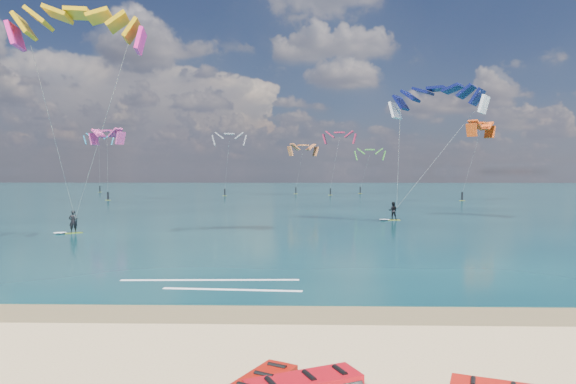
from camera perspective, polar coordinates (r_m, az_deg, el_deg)
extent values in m
plane|color=tan|center=(54.38, -3.65, -2.76)|extent=(320.00, 320.00, 0.00)
cube|color=brown|center=(18.26, -14.26, -12.90)|extent=(320.00, 2.40, 0.01)
cube|color=#082930|center=(118.15, -0.90, -0.03)|extent=(320.00, 200.00, 0.04)
cube|color=#97CA17|center=(42.76, -22.75, -4.21)|extent=(1.25, 1.13, 0.06)
imported|color=black|center=(42.67, -22.76, -3.05)|extent=(0.74, 0.64, 1.71)
cylinder|color=black|center=(42.28, -22.57, -2.76)|extent=(0.43, 0.36, 0.04)
cube|color=#C9D21F|center=(51.16, 11.58, -3.04)|extent=(1.36, 0.42, 0.06)
imported|color=black|center=(51.09, 11.59, -2.05)|extent=(0.94, 0.78, 1.73)
cylinder|color=black|center=(50.83, 11.98, -1.74)|extent=(0.55, 0.04, 0.04)
cube|color=white|center=(22.90, -8.66, -9.64)|extent=(7.77, 0.52, 0.01)
cube|color=white|center=(20.98, -6.24, -10.73)|extent=(5.65, 0.64, 0.01)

